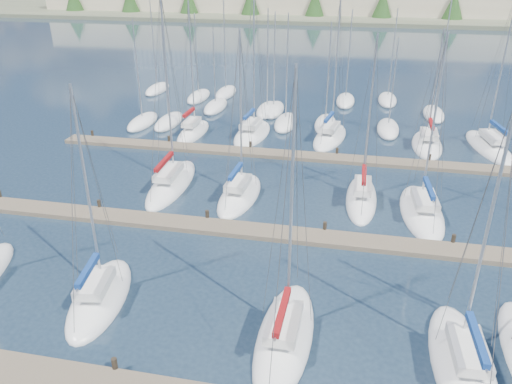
% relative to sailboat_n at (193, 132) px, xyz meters
% --- Properties ---
extents(ground, '(400.00, 400.00, 0.00)m').
position_rel_sailboat_n_xyz_m(ground, '(10.69, 25.71, -0.20)').
color(ground, '#223445').
rests_on(ground, ground).
extents(dock_mid, '(44.00, 1.93, 1.10)m').
position_rel_sailboat_n_xyz_m(dock_mid, '(10.69, -18.28, -0.05)').
color(dock_mid, '#6B5E4C').
rests_on(dock_mid, ground).
extents(dock_far, '(44.00, 1.93, 1.10)m').
position_rel_sailboat_n_xyz_m(dock_far, '(10.69, -4.28, -0.05)').
color(dock_far, '#6B5E4C').
rests_on(dock_far, ground).
extents(sailboat_n, '(2.43, 7.44, 13.46)m').
position_rel_sailboat_n_xyz_m(sailboat_n, '(0.00, 0.00, 0.00)').
color(sailboat_n, white).
rests_on(sailboat_n, ground).
extents(sailboat_l, '(3.33, 8.78, 13.04)m').
position_rel_sailboat_n_xyz_m(sailboat_l, '(21.19, -13.30, -0.02)').
color(sailboat_l, white).
rests_on(sailboat_l, ground).
extents(sailboat_o, '(3.58, 8.49, 15.40)m').
position_rel_sailboat_n_xyz_m(sailboat_o, '(5.97, 0.81, -0.01)').
color(sailboat_o, white).
rests_on(sailboat_o, ground).
extents(sailboat_p, '(4.00, 8.50, 13.85)m').
position_rel_sailboat_n_xyz_m(sailboat_p, '(13.74, 1.31, -0.01)').
color(sailboat_p, white).
rests_on(sailboat_p, ground).
extents(sailboat_q, '(3.01, 7.91, 11.47)m').
position_rel_sailboat_n_xyz_m(sailboat_q, '(22.96, 1.05, -0.03)').
color(sailboat_q, white).
rests_on(sailboat_q, ground).
extents(sailboat_c, '(3.78, 7.50, 12.16)m').
position_rel_sailboat_n_xyz_m(sailboat_c, '(3.57, -26.80, -0.02)').
color(sailboat_c, white).
rests_on(sailboat_c, ground).
extents(sailboat_j, '(3.00, 7.74, 12.92)m').
position_rel_sailboat_n_xyz_m(sailboat_j, '(7.98, -13.28, -0.02)').
color(sailboat_j, white).
rests_on(sailboat_j, ground).
extents(sailboat_i, '(2.98, 9.53, 15.24)m').
position_rel_sailboat_n_xyz_m(sailboat_i, '(2.21, -12.31, -0.01)').
color(sailboat_i, white).
rests_on(sailboat_i, ground).
extents(sailboat_d, '(2.75, 8.38, 13.62)m').
position_rel_sailboat_n_xyz_m(sailboat_d, '(13.62, -27.79, -0.01)').
color(sailboat_d, white).
rests_on(sailboat_d, ground).
extents(sailboat_e, '(2.92, 8.28, 13.07)m').
position_rel_sailboat_n_xyz_m(sailboat_e, '(21.61, -27.92, -0.02)').
color(sailboat_e, white).
rests_on(sailboat_e, ground).
extents(sailboat_k, '(2.27, 8.28, 12.69)m').
position_rel_sailboat_n_xyz_m(sailboat_k, '(16.99, -11.93, -0.01)').
color(sailboat_k, white).
rests_on(sailboat_k, ground).
extents(sailboat_r, '(4.36, 9.76, 15.20)m').
position_rel_sailboat_n_xyz_m(sailboat_r, '(28.61, 1.47, -0.01)').
color(sailboat_r, white).
rests_on(sailboat_r, ground).
extents(distant_boats, '(36.93, 20.75, 13.30)m').
position_rel_sailboat_n_xyz_m(distant_boats, '(6.34, 9.47, 0.09)').
color(distant_boats, '#9EA0A5').
rests_on(distant_boats, ground).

